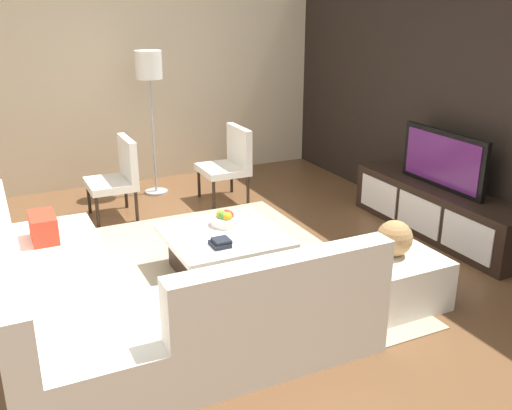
{
  "coord_description": "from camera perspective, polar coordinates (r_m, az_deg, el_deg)",
  "views": [
    {
      "loc": [
        4.11,
        -1.63,
        2.28
      ],
      "look_at": [
        -0.18,
        0.45,
        0.56
      ],
      "focal_mm": 40.38,
      "sensor_mm": 36.0,
      "label": 1
    }
  ],
  "objects": [
    {
      "name": "decorative_ball",
      "position": [
        4.55,
        13.55,
        -3.21
      ],
      "size": [
        0.28,
        0.28,
        0.28
      ],
      "primitive_type": "sphere",
      "color": "#AD8451",
      "rests_on": "ottoman"
    },
    {
      "name": "television",
      "position": [
        5.95,
        18.03,
        4.29
      ],
      "size": [
        1.1,
        0.06,
        0.57
      ],
      "color": "black",
      "rests_on": "media_console"
    },
    {
      "name": "accent_chair_near",
      "position": [
        6.41,
        -13.46,
        3.09
      ],
      "size": [
        0.55,
        0.5,
        0.87
      ],
      "rotation": [
        0.0,
        0.0,
        -0.04
      ],
      "color": "black",
      "rests_on": "ground"
    },
    {
      "name": "fruit_bowl",
      "position": [
        5.1,
        -3.0,
        -1.38
      ],
      "size": [
        0.28,
        0.28,
        0.13
      ],
      "color": "silver",
      "rests_on": "coffee_table"
    },
    {
      "name": "book_stack",
      "position": [
        4.69,
        -3.54,
        -3.75
      ],
      "size": [
        0.18,
        0.15,
        0.06
      ],
      "color": "#1E232D",
      "rests_on": "coffee_table"
    },
    {
      "name": "side_wall_left",
      "position": [
        7.59,
        -11.97,
        12.76
      ],
      "size": [
        0.12,
        5.2,
        2.8
      ],
      "primitive_type": "cube",
      "color": "beige",
      "rests_on": "ground"
    },
    {
      "name": "coffee_table",
      "position": [
        5.01,
        -3.17,
        -4.73
      ],
      "size": [
        0.95,
        0.96,
        0.38
      ],
      "color": "black",
      "rests_on": "ground"
    },
    {
      "name": "area_rug",
      "position": [
        5.06,
        -4.18,
        -6.95
      ],
      "size": [
        3.09,
        2.47,
        0.01
      ],
      "primitive_type": "cube",
      "color": "tan",
      "rests_on": "ground"
    },
    {
      "name": "sectional_couch",
      "position": [
        4.17,
        -12.54,
        -9.37
      ],
      "size": [
        2.54,
        2.36,
        0.82
      ],
      "color": "white",
      "rests_on": "ground"
    },
    {
      "name": "ground_plane",
      "position": [
        4.98,
        -3.75,
        -7.48
      ],
      "size": [
        14.0,
        14.0,
        0.0
      ],
      "primitive_type": "plane",
      "color": "brown"
    },
    {
      "name": "feature_wall_back",
      "position": [
        6.04,
        20.79,
        10.19
      ],
      "size": [
        6.4,
        0.12,
        2.8
      ],
      "primitive_type": "cube",
      "color": "black",
      "rests_on": "ground"
    },
    {
      "name": "floor_lamp",
      "position": [
        6.94,
        -10.54,
        12.57
      ],
      "size": [
        0.31,
        0.31,
        1.72
      ],
      "color": "#A5A5AA",
      "rests_on": "ground"
    },
    {
      "name": "ottoman",
      "position": [
        4.69,
        13.22,
        -7.04
      ],
      "size": [
        0.7,
        0.7,
        0.4
      ],
      "primitive_type": "cube",
      "color": "white",
      "rests_on": "ground"
    },
    {
      "name": "accent_chair_far",
      "position": [
        6.79,
        -2.58,
        4.52
      ],
      "size": [
        0.56,
        0.51,
        0.87
      ],
      "rotation": [
        0.0,
        0.0,
        -0.11
      ],
      "color": "black",
      "rests_on": "ground"
    },
    {
      "name": "media_console",
      "position": [
        6.1,
        17.5,
        -0.55
      ],
      "size": [
        2.1,
        0.49,
        0.5
      ],
      "color": "black",
      "rests_on": "ground"
    }
  ]
}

